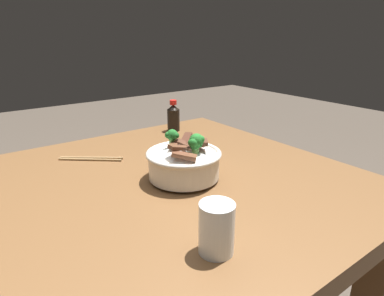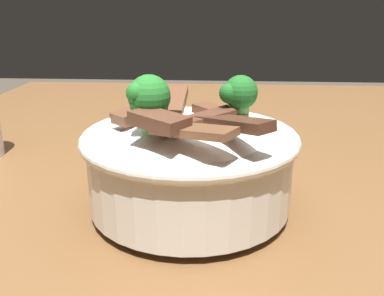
% 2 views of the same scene
% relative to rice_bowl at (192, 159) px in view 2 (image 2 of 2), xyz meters
% --- Properties ---
extents(dining_table, '(1.15, 0.98, 0.78)m').
position_rel_rice_bowl_xyz_m(dining_table, '(0.11, -0.03, -0.18)').
color(dining_table, brown).
rests_on(dining_table, ground).
extents(rice_bowl, '(0.21, 0.21, 0.14)m').
position_rel_rice_bowl_xyz_m(rice_bowl, '(0.00, 0.00, 0.00)').
color(rice_bowl, silver).
rests_on(rice_bowl, dining_table).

